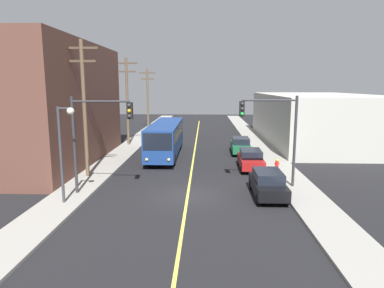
% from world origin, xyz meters
% --- Properties ---
extents(ground_plane, '(120.00, 120.00, 0.00)m').
position_xyz_m(ground_plane, '(0.00, 0.00, 0.00)').
color(ground_plane, black).
extents(sidewalk_left, '(2.50, 90.00, 0.15)m').
position_xyz_m(sidewalk_left, '(-7.25, 10.00, 0.07)').
color(sidewalk_left, gray).
rests_on(sidewalk_left, ground).
extents(sidewalk_right, '(2.50, 90.00, 0.15)m').
position_xyz_m(sidewalk_right, '(7.25, 10.00, 0.07)').
color(sidewalk_right, gray).
rests_on(sidewalk_right, ground).
extents(lane_stripe_center, '(0.16, 60.00, 0.01)m').
position_xyz_m(lane_stripe_center, '(0.00, 15.00, 0.01)').
color(lane_stripe_center, '#D8CC4C').
rests_on(lane_stripe_center, ground).
extents(building_left_brick, '(10.00, 17.69, 10.38)m').
position_xyz_m(building_left_brick, '(-13.49, 8.66, 5.19)').
color(building_left_brick, brown).
rests_on(building_left_brick, ground).
extents(building_right_warehouse, '(12.00, 22.93, 5.73)m').
position_xyz_m(building_right_warehouse, '(14.50, 20.78, 2.87)').
color(building_right_warehouse, '#B2B2A8').
rests_on(building_right_warehouse, ground).
extents(city_bus, '(2.58, 12.16, 3.20)m').
position_xyz_m(city_bus, '(-2.73, 12.14, 1.82)').
color(city_bus, navy).
rests_on(city_bus, ground).
extents(parked_car_black, '(1.84, 4.41, 1.62)m').
position_xyz_m(parked_car_black, '(4.96, -0.07, 0.84)').
color(parked_car_black, black).
rests_on(parked_car_black, ground).
extents(parked_car_red, '(1.87, 4.42, 1.62)m').
position_xyz_m(parked_car_red, '(4.83, 6.93, 0.84)').
color(parked_car_red, maroon).
rests_on(parked_car_red, ground).
extents(parked_car_green, '(1.90, 4.44, 1.62)m').
position_xyz_m(parked_car_green, '(4.68, 13.45, 0.84)').
color(parked_car_green, '#196038').
rests_on(parked_car_green, ground).
extents(utility_pole_near, '(2.40, 0.28, 9.83)m').
position_xyz_m(utility_pole_near, '(-7.64, 3.82, 5.56)').
color(utility_pole_near, brown).
rests_on(utility_pole_near, sidewalk_left).
extents(utility_pole_mid, '(2.40, 0.28, 9.64)m').
position_xyz_m(utility_pole_mid, '(-7.62, 17.51, 5.46)').
color(utility_pole_mid, brown).
rests_on(utility_pole_mid, sidewalk_left).
extents(utility_pole_far, '(2.40, 0.28, 9.08)m').
position_xyz_m(utility_pole_far, '(-7.63, 31.33, 5.17)').
color(utility_pole_far, brown).
rests_on(utility_pole_far, sidewalk_left).
extents(traffic_signal_left_corner, '(3.75, 0.48, 6.00)m').
position_xyz_m(traffic_signal_left_corner, '(-5.41, -0.23, 4.30)').
color(traffic_signal_left_corner, '#2D2D33').
rests_on(traffic_signal_left_corner, sidewalk_left).
extents(traffic_signal_right_corner, '(3.75, 0.48, 6.00)m').
position_xyz_m(traffic_signal_right_corner, '(5.41, 1.72, 4.30)').
color(traffic_signal_right_corner, '#2D2D33').
rests_on(traffic_signal_right_corner, sidewalk_right).
extents(street_lamp_left, '(0.98, 0.40, 5.50)m').
position_xyz_m(street_lamp_left, '(-6.83, -2.00, 3.74)').
color(street_lamp_left, '#38383D').
rests_on(street_lamp_left, sidewalk_left).
extents(fire_hydrant, '(0.44, 0.26, 0.84)m').
position_xyz_m(fire_hydrant, '(6.85, 6.34, 0.58)').
color(fire_hydrant, red).
rests_on(fire_hydrant, sidewalk_right).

